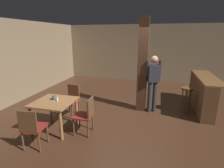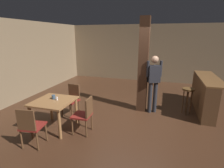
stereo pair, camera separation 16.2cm
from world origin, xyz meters
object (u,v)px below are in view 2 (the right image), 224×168
(bar_stool_near, at_px, (188,95))
(standing_person, at_px, (154,80))
(chair_north, at_px, (72,98))
(napkin_cup, at_px, (54,97))
(salt_shaker, at_px, (57,98))
(chair_south, at_px, (31,125))
(dining_table, at_px, (54,105))
(bar_counter, at_px, (203,94))
(chair_east, at_px, (85,114))

(bar_stool_near, bearing_deg, standing_person, -169.45)
(chair_north, xyz_separation_m, napkin_cup, (-0.07, -0.75, 0.29))
(salt_shaker, bearing_deg, chair_north, 94.29)
(chair_south, distance_m, standing_person, 3.42)
(dining_table, bearing_deg, standing_person, 36.68)
(bar_counter, bearing_deg, chair_south, -140.08)
(napkin_cup, bearing_deg, salt_shaker, -21.22)
(salt_shaker, bearing_deg, bar_stool_near, 29.91)
(chair_north, relative_size, salt_shaker, 10.02)
(chair_east, height_order, bar_counter, bar_counter)
(chair_east, bearing_deg, salt_shaker, 177.12)
(chair_north, xyz_separation_m, salt_shaker, (0.06, -0.80, 0.28))
(bar_stool_near, bearing_deg, bar_counter, 40.67)
(chair_east, bearing_deg, dining_table, -179.75)
(standing_person, distance_m, bar_stool_near, 1.09)
(napkin_cup, xyz_separation_m, standing_person, (2.32, 1.60, 0.21))
(standing_person, bearing_deg, bar_stool_near, 10.55)
(bar_counter, bearing_deg, napkin_cup, -149.91)
(dining_table, distance_m, chair_east, 0.84)
(dining_table, relative_size, chair_east, 1.04)
(chair_north, distance_m, chair_east, 1.17)
(salt_shaker, xyz_separation_m, standing_person, (2.19, 1.65, 0.21))
(bar_counter, bearing_deg, bar_stool_near, -139.33)
(dining_table, distance_m, salt_shaker, 0.19)
(dining_table, relative_size, bar_counter, 0.43)
(chair_south, relative_size, napkin_cup, 8.58)
(napkin_cup, xyz_separation_m, salt_shaker, (0.13, -0.05, -0.01))
(chair_north, height_order, bar_counter, bar_counter)
(dining_table, relative_size, salt_shaker, 10.39)
(chair_south, relative_size, bar_counter, 0.41)
(standing_person, bearing_deg, salt_shaker, -143.06)
(chair_east, bearing_deg, bar_counter, 38.10)
(napkin_cup, bearing_deg, bar_counter, 30.09)
(napkin_cup, bearing_deg, standing_person, 34.53)
(chair_north, bearing_deg, napkin_cup, -95.31)
(dining_table, bearing_deg, chair_east, 0.25)
(chair_north, height_order, chair_east, same)
(chair_south, bearing_deg, salt_shaker, 85.82)
(napkin_cup, height_order, standing_person, standing_person)
(chair_north, relative_size, chair_south, 1.00)
(dining_table, bearing_deg, chair_south, -89.16)
(chair_north, bearing_deg, chair_south, -90.13)
(chair_south, bearing_deg, chair_east, 45.72)
(napkin_cup, height_order, bar_counter, bar_counter)
(salt_shaker, distance_m, bar_stool_near, 3.68)
(chair_east, height_order, standing_person, standing_person)
(chair_north, distance_m, bar_counter, 4.01)
(salt_shaker, xyz_separation_m, bar_counter, (3.68, 2.26, -0.25))
(napkin_cup, bearing_deg, chair_south, -85.91)
(dining_table, xyz_separation_m, bar_stool_near, (3.26, 1.87, -0.03))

